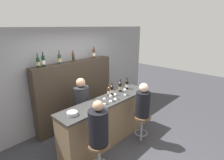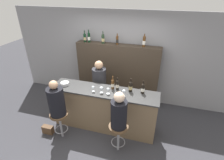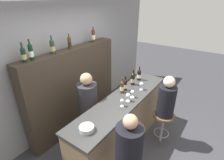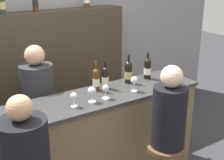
{
  "view_description": "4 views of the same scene",
  "coord_description": "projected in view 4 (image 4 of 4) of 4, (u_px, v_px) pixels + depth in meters",
  "views": [
    {
      "loc": [
        -2.56,
        -2.27,
        2.63
      ],
      "look_at": [
        0.2,
        0.32,
        1.45
      ],
      "focal_mm": 28.0,
      "sensor_mm": 36.0,
      "label": 1
    },
    {
      "loc": [
        1.11,
        -2.88,
        3.1
      ],
      "look_at": [
        0.21,
        0.2,
        1.38
      ],
      "focal_mm": 28.0,
      "sensor_mm": 36.0,
      "label": 2
    },
    {
      "loc": [
        -2.24,
        -1.07,
        2.66
      ],
      "look_at": [
        -0.21,
        0.36,
        1.46
      ],
      "focal_mm": 28.0,
      "sensor_mm": 36.0,
      "label": 3
    },
    {
      "loc": [
        -1.35,
        -2.19,
        2.23
      ],
      "look_at": [
        0.25,
        0.22,
        1.19
      ],
      "focal_mm": 50.0,
      "sensor_mm": 36.0,
      "label": 4
    }
  ],
  "objects": [
    {
      "name": "wine_bottle_backbar_3",
      "position": [
        35.0,
        1.0,
        3.69
      ],
      "size": [
        0.07,
        0.07,
        0.29
      ],
      "color": "#4C2D14",
      "rests_on": "back_bar_cabinet"
    },
    {
      "name": "wine_glass_3",
      "position": [
        134.0,
        81.0,
        3.15
      ],
      "size": [
        0.08,
        0.08,
        0.16
      ],
      "color": "silver",
      "rests_on": "bar_counter"
    },
    {
      "name": "guest_seated_right",
      "position": [
        169.0,
        112.0,
        2.83
      ],
      "size": [
        0.32,
        0.32,
        0.78
      ],
      "color": "black",
      "rests_on": "bar_stool_right"
    },
    {
      "name": "wine_bottle_backbar_2",
      "position": [
        2.0,
        2.0,
        3.48
      ],
      "size": [
        0.08,
        0.08,
        0.32
      ],
      "color": "#233823",
      "rests_on": "back_bar_cabinet"
    },
    {
      "name": "wine_bottle_counter_3",
      "position": [
        147.0,
        68.0,
        3.53
      ],
      "size": [
        0.08,
        0.08,
        0.3
      ],
      "color": "black",
      "rests_on": "bar_counter"
    },
    {
      "name": "bar_stool_right",
      "position": [
        166.0,
        157.0,
        2.99
      ],
      "size": [
        0.4,
        0.4,
        0.66
      ],
      "color": "gray",
      "rests_on": "ground_plane"
    },
    {
      "name": "wall_back",
      "position": [
        34.0,
        44.0,
        4.06
      ],
      "size": [
        6.4,
        0.05,
        2.6
      ],
      "color": "gray",
      "rests_on": "ground_plane"
    },
    {
      "name": "bar_counter",
      "position": [
        90.0,
        145.0,
        3.2
      ],
      "size": [
        2.46,
        0.56,
        1.05
      ],
      "color": "brown",
      "rests_on": "ground_plane"
    },
    {
      "name": "wine_bottle_counter_1",
      "position": [
        105.0,
        77.0,
        3.23
      ],
      "size": [
        0.07,
        0.07,
        0.3
      ],
      "color": "black",
      "rests_on": "bar_counter"
    },
    {
      "name": "wine_bottle_counter_2",
      "position": [
        128.0,
        72.0,
        3.39
      ],
      "size": [
        0.08,
        0.08,
        0.32
      ],
      "color": "black",
      "rests_on": "bar_counter"
    },
    {
      "name": "bartender",
      "position": [
        40.0,
        118.0,
        3.42
      ],
      "size": [
        0.35,
        0.35,
        1.5
      ],
      "color": "#28282D",
      "rests_on": "ground_plane"
    },
    {
      "name": "wine_bottle_counter_0",
      "position": [
        96.0,
        79.0,
        3.18
      ],
      "size": [
        0.07,
        0.07,
        0.31
      ],
      "color": "#4C2D14",
      "rests_on": "bar_counter"
    },
    {
      "name": "back_bar_cabinet",
      "position": [
        43.0,
        80.0,
        4.03
      ],
      "size": [
        2.3,
        0.28,
        1.75
      ],
      "color": "#382D23",
      "rests_on": "ground_plane"
    },
    {
      "name": "guest_seated_left",
      "position": [
        25.0,
        158.0,
        2.13
      ],
      "size": [
        0.34,
        0.34,
        0.81
      ],
      "color": "black",
      "rests_on": "bar_stool_left"
    },
    {
      "name": "wine_glass_1",
      "position": [
        92.0,
        91.0,
        2.9
      ],
      "size": [
        0.08,
        0.08,
        0.15
      ],
      "color": "silver",
      "rests_on": "bar_counter"
    },
    {
      "name": "wine_glass_2",
      "position": [
        106.0,
        89.0,
        2.98
      ],
      "size": [
        0.07,
        0.07,
        0.14
      ],
      "color": "silver",
      "rests_on": "bar_counter"
    },
    {
      "name": "wine_glass_0",
      "position": [
        74.0,
        97.0,
        2.8
      ],
      "size": [
        0.06,
        0.06,
        0.14
      ],
      "color": "silver",
      "rests_on": "bar_counter"
    }
  ]
}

